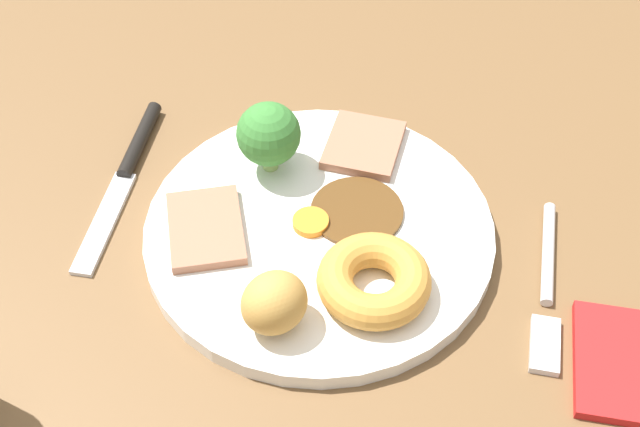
{
  "coord_description": "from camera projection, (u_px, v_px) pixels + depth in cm",
  "views": [
    {
      "loc": [
        -11.09,
        41.56,
        53.56
      ],
      "look_at": [
        -3.25,
        -0.36,
        6.0
      ],
      "focal_mm": 47.99,
      "sensor_mm": 36.0,
      "label": 1
    }
  ],
  "objects": [
    {
      "name": "roast_potato_left",
      "position": [
        274.0,
        303.0,
        0.57
      ],
      "size": [
        6.23,
        6.29,
        4.42
      ],
      "primitive_type": "ellipsoid",
      "rotation": [
        0.0,
        0.0,
        4.01
      ],
      "color": "#BC8C42",
      "rests_on": "dinner_plate"
    },
    {
      "name": "yorkshire_pudding",
      "position": [
        374.0,
        280.0,
        0.59
      ],
      "size": [
        8.05,
        8.05,
        2.58
      ],
      "primitive_type": "torus",
      "color": "#C68938",
      "rests_on": "dinner_plate"
    },
    {
      "name": "knife",
      "position": [
        127.0,
        169.0,
        0.7
      ],
      "size": [
        1.81,
        18.51,
        1.2
      ],
      "rotation": [
        0.0,
        0.0,
        1.58
      ],
      "color": "black",
      "rests_on": "dining_table"
    },
    {
      "name": "meat_slice_main",
      "position": [
        206.0,
        228.0,
        0.64
      ],
      "size": [
        7.7,
        8.9,
        0.8
      ],
      "primitive_type": "cube",
      "rotation": [
        0.0,
        0.0,
        1.93
      ],
      "color": "#9E664C",
      "rests_on": "dinner_plate"
    },
    {
      "name": "carrot_coin_front",
      "position": [
        311.0,
        219.0,
        0.64
      ],
      "size": [
        2.75,
        2.75,
        0.58
      ],
      "primitive_type": "cylinder",
      "color": "orange",
      "rests_on": "dinner_plate"
    },
    {
      "name": "meat_slice_under",
      "position": [
        364.0,
        145.0,
        0.7
      ],
      "size": [
        6.32,
        7.04,
        0.8
      ],
      "primitive_type": "cube",
      "rotation": [
        0.0,
        0.0,
        1.49
      ],
      "color": "#9E664C",
      "rests_on": "dinner_plate"
    },
    {
      "name": "gravy_pool",
      "position": [
        357.0,
        211.0,
        0.65
      ],
      "size": [
        7.12,
        7.12,
        0.3
      ],
      "primitive_type": "cylinder",
      "color": "#563819",
      "rests_on": "dinner_plate"
    },
    {
      "name": "dining_table",
      "position": [
        279.0,
        247.0,
        0.67
      ],
      "size": [
        120.0,
        84.0,
        3.6
      ],
      "primitive_type": "cube",
      "color": "brown",
      "rests_on": "ground"
    },
    {
      "name": "dinner_plate",
      "position": [
        320.0,
        228.0,
        0.65
      ],
      "size": [
        26.46,
        26.46,
        1.4
      ],
      "primitive_type": "cylinder",
      "color": "white",
      "rests_on": "dining_table"
    },
    {
      "name": "broccoli_floret",
      "position": [
        269.0,
        135.0,
        0.66
      ],
      "size": [
        5.05,
        5.05,
        6.07
      ],
      "color": "#8CB766",
      "rests_on": "dinner_plate"
    },
    {
      "name": "fork",
      "position": [
        547.0,
        289.0,
        0.62
      ],
      "size": [
        2.07,
        15.27,
        0.9
      ],
      "rotation": [
        0.0,
        0.0,
        1.55
      ],
      "color": "silver",
      "rests_on": "dining_table"
    }
  ]
}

